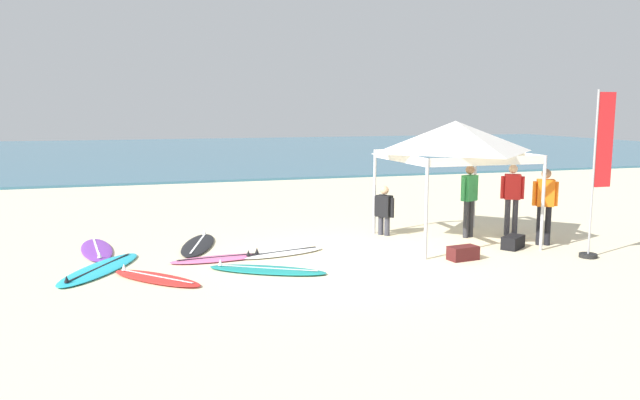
{
  "coord_description": "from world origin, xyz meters",
  "views": [
    {
      "loc": [
        -3.91,
        -11.3,
        3.03
      ],
      "look_at": [
        0.09,
        1.72,
        1.0
      ],
      "focal_mm": 34.63,
      "sensor_mm": 36.0,
      "label": 1
    }
  ],
  "objects_px": {
    "surfboard_white": "(282,253)",
    "gear_bag_near_tent": "(513,242)",
    "banner_flag": "(598,181)",
    "surfboard_red": "(156,278)",
    "surfboard_purple": "(97,250)",
    "person_orange": "(545,201)",
    "gear_bag_by_pole": "(463,253)",
    "surfboard_pink": "(219,258)",
    "person_black": "(384,208)",
    "surfboard_black": "(198,245)",
    "surfboard_cyan": "(100,269)",
    "surfboard_teal": "(267,270)",
    "person_green": "(469,196)",
    "person_red": "(512,195)",
    "canopy_tent": "(455,137)"
  },
  "relations": [
    {
      "from": "surfboard_purple",
      "to": "surfboard_black",
      "type": "xyz_separation_m",
      "value": [
        2.13,
        -0.16,
        -0.0
      ]
    },
    {
      "from": "surfboard_cyan",
      "to": "gear_bag_near_tent",
      "type": "relative_size",
      "value": 4.29
    },
    {
      "from": "surfboard_pink",
      "to": "surfboard_purple",
      "type": "bearing_deg",
      "value": 146.87
    },
    {
      "from": "person_orange",
      "to": "gear_bag_by_pole",
      "type": "xyz_separation_m",
      "value": [
        -2.41,
        -0.69,
        -0.85
      ]
    },
    {
      "from": "surfboard_red",
      "to": "person_red",
      "type": "bearing_deg",
      "value": 10.44
    },
    {
      "from": "person_orange",
      "to": "surfboard_pink",
      "type": "bearing_deg",
      "value": 174.17
    },
    {
      "from": "surfboard_teal",
      "to": "person_green",
      "type": "bearing_deg",
      "value": 17.57
    },
    {
      "from": "surfboard_purple",
      "to": "person_black",
      "type": "xyz_separation_m",
      "value": [
        6.54,
        -0.24,
        0.62
      ]
    },
    {
      "from": "surfboard_cyan",
      "to": "gear_bag_by_pole",
      "type": "bearing_deg",
      "value": -10.21
    },
    {
      "from": "surfboard_teal",
      "to": "surfboard_white",
      "type": "xyz_separation_m",
      "value": [
        0.59,
        1.25,
        0.0
      ]
    },
    {
      "from": "surfboard_black",
      "to": "person_black",
      "type": "relative_size",
      "value": 2.01
    },
    {
      "from": "surfboard_red",
      "to": "person_green",
      "type": "xyz_separation_m",
      "value": [
        7.23,
        1.63,
        0.95
      ]
    },
    {
      "from": "surfboard_white",
      "to": "gear_bag_by_pole",
      "type": "height_order",
      "value": "gear_bag_by_pole"
    },
    {
      "from": "surfboard_pink",
      "to": "person_red",
      "type": "relative_size",
      "value": 1.16
    },
    {
      "from": "canopy_tent",
      "to": "surfboard_purple",
      "type": "height_order",
      "value": "canopy_tent"
    },
    {
      "from": "surfboard_white",
      "to": "gear_bag_near_tent",
      "type": "distance_m",
      "value": 5.04
    },
    {
      "from": "person_black",
      "to": "banner_flag",
      "type": "xyz_separation_m",
      "value": [
        3.24,
        -3.32,
        0.92
      ]
    },
    {
      "from": "surfboard_purple",
      "to": "surfboard_white",
      "type": "distance_m",
      "value": 4.0
    },
    {
      "from": "surfboard_pink",
      "to": "person_black",
      "type": "relative_size",
      "value": 1.65
    },
    {
      "from": "surfboard_black",
      "to": "gear_bag_near_tent",
      "type": "distance_m",
      "value": 6.92
    },
    {
      "from": "person_black",
      "to": "person_orange",
      "type": "bearing_deg",
      "value": -34.59
    },
    {
      "from": "surfboard_cyan",
      "to": "person_green",
      "type": "xyz_separation_m",
      "value": [
        8.22,
        0.66,
        0.95
      ]
    },
    {
      "from": "surfboard_black",
      "to": "person_black",
      "type": "distance_m",
      "value": 4.46
    },
    {
      "from": "surfboard_black",
      "to": "person_red",
      "type": "xyz_separation_m",
      "value": [
        7.33,
        -1.0,
        0.95
      ]
    },
    {
      "from": "surfboard_pink",
      "to": "surfboard_teal",
      "type": "relative_size",
      "value": 0.87
    },
    {
      "from": "banner_flag",
      "to": "person_red",
      "type": "bearing_deg",
      "value": 97.71
    },
    {
      "from": "banner_flag",
      "to": "gear_bag_near_tent",
      "type": "distance_m",
      "value": 2.15
    },
    {
      "from": "surfboard_cyan",
      "to": "canopy_tent",
      "type": "bearing_deg",
      "value": 2.84
    },
    {
      "from": "surfboard_teal",
      "to": "canopy_tent",
      "type": "bearing_deg",
      "value": 16.42
    },
    {
      "from": "surfboard_purple",
      "to": "gear_bag_by_pole",
      "type": "xyz_separation_m",
      "value": [
        7.11,
        -2.98,
        0.1
      ]
    },
    {
      "from": "surfboard_white",
      "to": "person_green",
      "type": "bearing_deg",
      "value": 5.03
    },
    {
      "from": "surfboard_purple",
      "to": "surfboard_red",
      "type": "height_order",
      "value": "same"
    },
    {
      "from": "surfboard_black",
      "to": "surfboard_pink",
      "type": "relative_size",
      "value": 1.21
    },
    {
      "from": "person_green",
      "to": "gear_bag_by_pole",
      "type": "bearing_deg",
      "value": -122.88
    },
    {
      "from": "person_green",
      "to": "gear_bag_near_tent",
      "type": "relative_size",
      "value": 2.85
    },
    {
      "from": "surfboard_red",
      "to": "gear_bag_near_tent",
      "type": "relative_size",
      "value": 3.1
    },
    {
      "from": "surfboard_pink",
      "to": "person_black",
      "type": "bearing_deg",
      "value": 17.71
    },
    {
      "from": "surfboard_cyan",
      "to": "banner_flag",
      "type": "bearing_deg",
      "value": -10.78
    },
    {
      "from": "gear_bag_by_pole",
      "to": "person_black",
      "type": "bearing_deg",
      "value": 101.67
    },
    {
      "from": "surfboard_teal",
      "to": "surfboard_black",
      "type": "bearing_deg",
      "value": 111.4
    },
    {
      "from": "canopy_tent",
      "to": "person_green",
      "type": "bearing_deg",
      "value": 26.29
    },
    {
      "from": "surfboard_cyan",
      "to": "person_green",
      "type": "relative_size",
      "value": 1.51
    },
    {
      "from": "surfboard_red",
      "to": "surfboard_teal",
      "type": "relative_size",
      "value": 0.82
    },
    {
      "from": "banner_flag",
      "to": "surfboard_red",
      "type": "bearing_deg",
      "value": 174.25
    },
    {
      "from": "surfboard_pink",
      "to": "person_black",
      "type": "distance_m",
      "value": 4.4
    },
    {
      "from": "surfboard_cyan",
      "to": "gear_bag_near_tent",
      "type": "bearing_deg",
      "value": -4.51
    },
    {
      "from": "surfboard_teal",
      "to": "person_green",
      "type": "height_order",
      "value": "person_green"
    },
    {
      "from": "surfboard_red",
      "to": "person_black",
      "type": "height_order",
      "value": "person_black"
    },
    {
      "from": "surfboard_cyan",
      "to": "person_orange",
      "type": "relative_size",
      "value": 1.51
    },
    {
      "from": "surfboard_pink",
      "to": "surfboard_cyan",
      "type": "height_order",
      "value": "same"
    }
  ]
}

